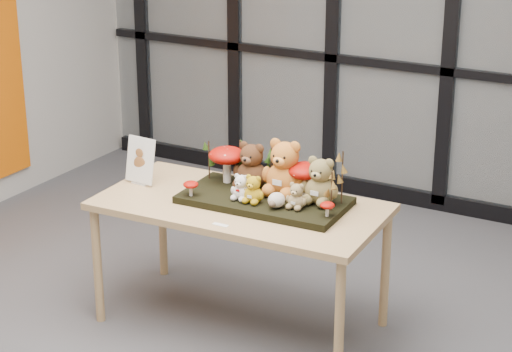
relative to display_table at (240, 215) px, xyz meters
The scene contains 23 objects.
floor 0.72m from the display_table, 96.16° to the right, with size 5.00×5.00×0.00m, color #58585D.
room_shell 1.05m from the display_table, 96.16° to the right, with size 5.00×5.00×5.00m.
glass_partition 2.33m from the display_table, 90.76° to the left, with size 4.90×0.06×2.78m.
display_table is the anchor object (origin of this frame).
diorama_tray 0.16m from the display_table, 28.99° to the left, with size 0.90×0.45×0.04m, color black.
bear_pooh_yellow 0.37m from the display_table, 39.93° to the left, with size 0.26×0.24×0.34m, color #C66E25, non-canonical shape.
bear_brown_medium 0.30m from the display_table, 97.15° to the left, with size 0.22×0.20×0.29m, color #442613, non-canonical shape.
bear_tan_back 0.50m from the display_table, 18.18° to the left, with size 0.21×0.19×0.28m, color olive, non-canonical shape.
bear_small_yellow 0.22m from the display_table, 18.72° to the right, with size 0.13×0.12×0.17m, color #BA9212, non-canonical shape.
bear_white_bow 0.19m from the display_table, 51.37° to the right, with size 0.12×0.11×0.16m, color white, non-canonical shape.
bear_beige_small 0.39m from the display_table, ahead, with size 0.12×0.11×0.16m, color #957E52, non-canonical shape.
plush_cream_hedgehog 0.29m from the display_table, ahead, with size 0.07×0.06×0.09m, color beige, non-canonical shape.
mushroom_back_left 0.33m from the display_table, 137.94° to the left, with size 0.20×0.20×0.23m, color #920B04, non-canonical shape.
mushroom_back_right 0.41m from the display_table, 30.55° to the left, with size 0.19×0.19×0.21m, color #920B04, non-canonical shape.
mushroom_front_left 0.31m from the display_table, 154.18° to the right, with size 0.08×0.08×0.09m, color #920B04, non-canonical shape.
mushroom_front_right 0.55m from the display_table, ahead, with size 0.08×0.08×0.09m, color #920B04, non-canonical shape.
sprig_green_far_left 0.40m from the display_table, 151.46° to the left, with size 0.05×0.05×0.22m, color black, non-canonical shape.
sprig_green_mid_left 0.34m from the display_table, 120.22° to the left, with size 0.05×0.05×0.24m, color black, non-canonical shape.
sprig_dry_far_right 0.60m from the display_table, 18.93° to the left, with size 0.05×0.05×0.29m, color brown, non-canonical shape.
sprig_dry_mid_right 0.56m from the display_table, ahead, with size 0.05×0.05×0.22m, color brown, non-canonical shape.
sprig_green_centre 0.33m from the display_table, 75.39° to the left, with size 0.05×0.05×0.22m, color black, non-canonical shape.
sign_holder 0.68m from the display_table, behind, with size 0.19×0.07×0.27m.
label_card 0.32m from the display_table, 78.69° to the right, with size 0.09×0.03×0.00m, color white.
Camera 1 is at (2.39, -3.76, 2.59)m, focal length 65.00 mm.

